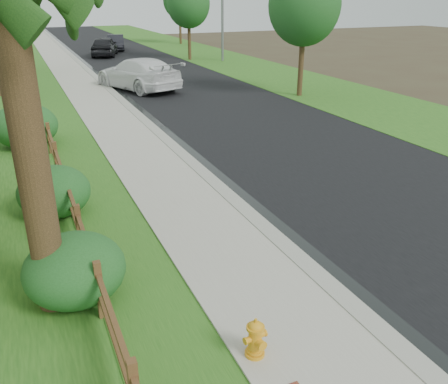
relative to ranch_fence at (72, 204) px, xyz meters
name	(u,v)px	position (x,y,z in m)	size (l,w,h in m)	color
ground	(386,367)	(3.60, -6.40, -0.62)	(120.00, 120.00, 0.00)	#3D3121
road	(133,61)	(8.20, 28.60, -0.61)	(8.00, 90.00, 0.02)	black
curb	(80,63)	(4.00, 28.60, -0.56)	(0.40, 90.00, 0.12)	#99988B
wet_gutter	(84,63)	(4.35, 28.60, -0.60)	(0.50, 90.00, 0.00)	black
sidewalk	(62,64)	(2.70, 28.60, -0.57)	(2.20, 90.00, 0.10)	#A49F8F
grass_strip	(36,66)	(0.80, 28.60, -0.59)	(1.60, 90.00, 0.06)	#245518
verge_far	(212,56)	(15.10, 28.60, -0.60)	(6.00, 90.00, 0.04)	#245518
ranch_fence	(72,204)	(0.00, 0.00, 0.00)	(0.12, 16.92, 1.10)	#4C3619
fire_hydrant	(255,339)	(1.90, -5.50, -0.22)	(0.42, 0.34, 0.64)	orange
white_suv	(138,74)	(5.60, 16.29, 0.27)	(2.42, 5.96, 1.73)	white
dark_car_mid	(104,46)	(6.70, 32.49, 0.22)	(1.94, 4.81, 1.64)	black
dark_car_far	(116,42)	(8.54, 36.72, 0.10)	(1.47, 4.22, 1.39)	black
shrub_b	(75,270)	(-0.30, -2.88, 0.00)	(1.77, 1.77, 1.24)	#1D4C1B
shrub_c	(54,192)	(-0.30, 0.92, 0.01)	(1.73, 1.73, 1.25)	#1D4C1B
shrub_d	(25,126)	(-0.69, 7.22, 0.15)	(2.24, 2.24, 1.53)	#1D4C1B
tree_near_right	(305,5)	(12.97, 11.11, 3.87)	(3.61, 3.61, 6.49)	#312514
tree_mid_left	(10,4)	(-0.30, 24.63, 3.82)	(3.60, 3.60, 6.43)	#312514
tree_mid_right	(188,4)	(12.60, 27.30, 3.66)	(3.40, 3.40, 6.17)	#312514
tree_far_right	(179,0)	(16.08, 39.93, 3.72)	(3.36, 3.36, 6.20)	#312514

